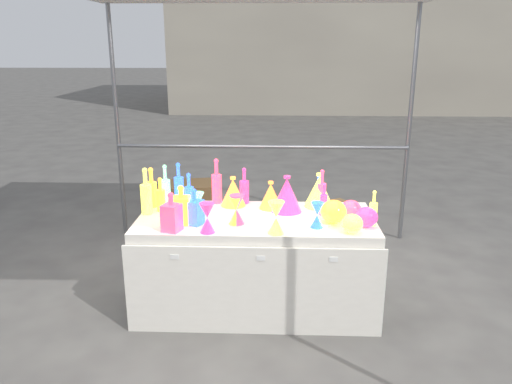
{
  "coord_description": "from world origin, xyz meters",
  "views": [
    {
      "loc": [
        0.14,
        -3.59,
        2.02
      ],
      "look_at": [
        0.0,
        0.0,
        0.95
      ],
      "focal_mm": 35.0,
      "sensor_mm": 36.0,
      "label": 1
    }
  ],
  "objects_px": {
    "cardboard_box_closed": "(192,201)",
    "hourglass_0": "(237,210)",
    "display_table": "(256,263)",
    "bottle_0": "(152,187)",
    "decanter_0": "(181,205)",
    "lampshade_0": "(271,195)",
    "globe_0": "(333,213)"
  },
  "relations": [
    {
      "from": "hourglass_0",
      "to": "lampshade_0",
      "type": "distance_m",
      "value": 0.44
    },
    {
      "from": "display_table",
      "to": "hourglass_0",
      "type": "bearing_deg",
      "value": -133.88
    },
    {
      "from": "display_table",
      "to": "decanter_0",
      "type": "relative_size",
      "value": 6.31
    },
    {
      "from": "hourglass_0",
      "to": "cardboard_box_closed",
      "type": "bearing_deg",
      "value": 108.07
    },
    {
      "from": "lampshade_0",
      "to": "bottle_0",
      "type": "bearing_deg",
      "value": -176.49
    },
    {
      "from": "bottle_0",
      "to": "decanter_0",
      "type": "xyz_separation_m",
      "value": [
        0.31,
        -0.38,
        -0.02
      ]
    },
    {
      "from": "cardboard_box_closed",
      "to": "bottle_0",
      "type": "relative_size",
      "value": 1.88
    },
    {
      "from": "globe_0",
      "to": "display_table",
      "type": "bearing_deg",
      "value": 170.97
    },
    {
      "from": "display_table",
      "to": "cardboard_box_closed",
      "type": "xyz_separation_m",
      "value": [
        -0.85,
        2.04,
        -0.15
      ]
    },
    {
      "from": "display_table",
      "to": "bottle_0",
      "type": "bearing_deg",
      "value": 164.61
    },
    {
      "from": "decanter_0",
      "to": "hourglass_0",
      "type": "xyz_separation_m",
      "value": [
        0.4,
        0.01,
        -0.04
      ]
    },
    {
      "from": "display_table",
      "to": "cardboard_box_closed",
      "type": "distance_m",
      "value": 2.21
    },
    {
      "from": "lampshade_0",
      "to": "cardboard_box_closed",
      "type": "bearing_deg",
      "value": 121.66
    },
    {
      "from": "decanter_0",
      "to": "globe_0",
      "type": "xyz_separation_m",
      "value": [
        1.11,
        0.06,
        -0.07
      ]
    },
    {
      "from": "display_table",
      "to": "globe_0",
      "type": "xyz_separation_m",
      "value": [
        0.58,
        -0.09,
        0.45
      ]
    },
    {
      "from": "display_table",
      "to": "globe_0",
      "type": "relative_size",
      "value": 9.65
    },
    {
      "from": "display_table",
      "to": "lampshade_0",
      "type": "relative_size",
      "value": 8.2
    },
    {
      "from": "bottle_0",
      "to": "hourglass_0",
      "type": "relative_size",
      "value": 1.49
    },
    {
      "from": "display_table",
      "to": "lampshade_0",
      "type": "xyz_separation_m",
      "value": [
        0.11,
        0.23,
        0.49
      ]
    },
    {
      "from": "hourglass_0",
      "to": "globe_0",
      "type": "xyz_separation_m",
      "value": [
        0.71,
        0.05,
        -0.03
      ]
    },
    {
      "from": "cardboard_box_closed",
      "to": "globe_0",
      "type": "bearing_deg",
      "value": -66.11
    },
    {
      "from": "display_table",
      "to": "decanter_0",
      "type": "bearing_deg",
      "value": -164.5
    },
    {
      "from": "hourglass_0",
      "to": "lampshade_0",
      "type": "xyz_separation_m",
      "value": [
        0.24,
        0.37,
        0.0
      ]
    },
    {
      "from": "display_table",
      "to": "bottle_0",
      "type": "distance_m",
      "value": 1.03
    },
    {
      "from": "bottle_0",
      "to": "decanter_0",
      "type": "bearing_deg",
      "value": -51.0
    },
    {
      "from": "cardboard_box_closed",
      "to": "lampshade_0",
      "type": "bearing_deg",
      "value": -72.0
    },
    {
      "from": "cardboard_box_closed",
      "to": "decanter_0",
      "type": "height_order",
      "value": "decanter_0"
    },
    {
      "from": "decanter_0",
      "to": "hourglass_0",
      "type": "distance_m",
      "value": 0.41
    },
    {
      "from": "bottle_0",
      "to": "cardboard_box_closed",
      "type": "bearing_deg",
      "value": 89.89
    },
    {
      "from": "hourglass_0",
      "to": "decanter_0",
      "type": "bearing_deg",
      "value": -178.64
    },
    {
      "from": "cardboard_box_closed",
      "to": "hourglass_0",
      "type": "xyz_separation_m",
      "value": [
        0.71,
        -2.18,
        0.64
      ]
    },
    {
      "from": "cardboard_box_closed",
      "to": "decanter_0",
      "type": "bearing_deg",
      "value": -91.83
    }
  ]
}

